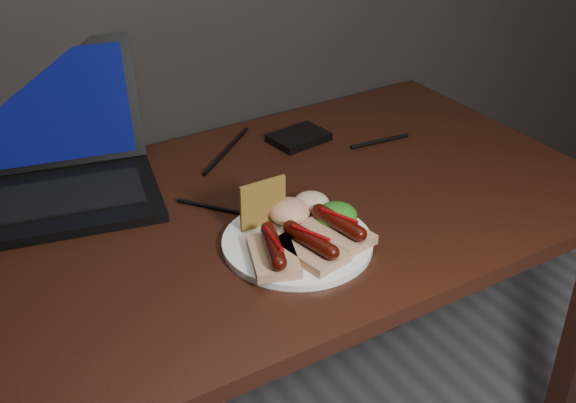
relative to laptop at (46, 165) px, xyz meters
The scene contains 12 objects.
desk 0.39m from the laptop, 47.09° to the right, with size 1.40×0.70×0.75m.
laptop is the anchor object (origin of this frame).
hard_drive 0.52m from the laptop, ahead, with size 0.12×0.08×0.02m, color black.
desk_cables 0.29m from the laptop, 30.39° to the right, with size 0.89×0.35×0.01m.
plate 0.50m from the laptop, 52.67° to the right, with size 0.25×0.25×0.01m, color white.
bread_sausage_left 0.49m from the laptop, 60.87° to the right, with size 0.10×0.13×0.04m.
bread_sausage_center 0.53m from the laptop, 56.21° to the right, with size 0.09×0.13×0.04m.
bread_sausage_right 0.56m from the laptop, 49.32° to the right, with size 0.09×0.13×0.04m.
crispbread 0.42m from the laptop, 49.83° to the right, with size 0.09×0.01×0.09m, color #AF8630.
salad_greens 0.55m from the laptop, 45.73° to the right, with size 0.07×0.07×0.04m, color #185711.
salsa_mound 0.46m from the laptop, 46.77° to the right, with size 0.07×0.07×0.04m, color #AA1A11.
coleslaw_mound 0.49m from the laptop, 42.15° to the right, with size 0.06×0.06×0.04m, color beige.
Camera 1 is at (-0.47, 0.41, 1.43)m, focal length 45.00 mm.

